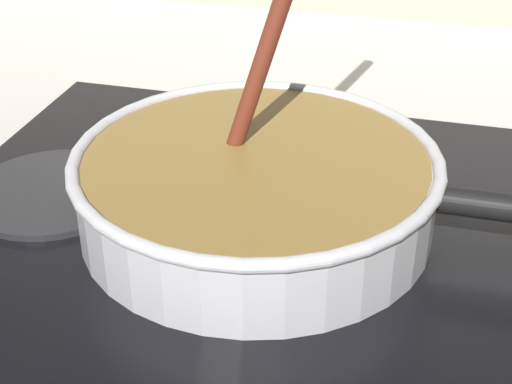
% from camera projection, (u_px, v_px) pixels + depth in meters
% --- Properties ---
extents(hob_plate, '(0.56, 0.48, 0.01)m').
position_uv_depth(hob_plate, '(256.00, 230.00, 0.65)').
color(hob_plate, black).
rests_on(hob_plate, ground).
extents(burner_ring, '(0.19, 0.19, 0.01)m').
position_uv_depth(burner_ring, '(256.00, 220.00, 0.64)').
color(burner_ring, '#592D0C').
rests_on(burner_ring, hob_plate).
extents(spare_burner, '(0.15, 0.15, 0.01)m').
position_uv_depth(spare_burner, '(52.00, 192.00, 0.68)').
color(spare_burner, '#262628').
rests_on(spare_burner, hob_plate).
extents(cooking_pan, '(0.41, 0.30, 0.33)m').
position_uv_depth(cooking_pan, '(257.00, 186.00, 0.63)').
color(cooking_pan, silver).
rests_on(cooking_pan, hob_plate).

